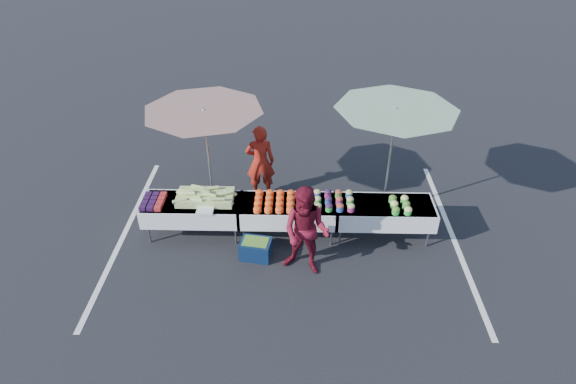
{
  "coord_description": "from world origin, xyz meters",
  "views": [
    {
      "loc": [
        0.17,
        -7.27,
        5.99
      ],
      "look_at": [
        0.0,
        0.0,
        1.0
      ],
      "focal_mm": 30.0,
      "sensor_mm": 36.0,
      "label": 1
    }
  ],
  "objects_px": {
    "umbrella_left": "(204,119)",
    "storage_bin": "(256,249)",
    "table_left": "(193,209)",
    "customer": "(306,232)",
    "vendor": "(260,162)",
    "umbrella_right": "(395,118)",
    "table_right": "(384,212)",
    "table_center": "(288,210)"
  },
  "relations": [
    {
      "from": "table_left",
      "to": "umbrella_left",
      "type": "bearing_deg",
      "value": 73.0
    },
    {
      "from": "table_right",
      "to": "table_left",
      "type": "bearing_deg",
      "value": 180.0
    },
    {
      "from": "umbrella_left",
      "to": "umbrella_right",
      "type": "xyz_separation_m",
      "value": [
        3.51,
        0.03,
        0.04
      ]
    },
    {
      "from": "umbrella_left",
      "to": "customer",
      "type": "bearing_deg",
      "value": -42.55
    },
    {
      "from": "table_center",
      "to": "storage_bin",
      "type": "distance_m",
      "value": 0.95
    },
    {
      "from": "vendor",
      "to": "storage_bin",
      "type": "height_order",
      "value": "vendor"
    },
    {
      "from": "table_center",
      "to": "vendor",
      "type": "relative_size",
      "value": 1.12
    },
    {
      "from": "table_left",
      "to": "vendor",
      "type": "distance_m",
      "value": 1.82
    },
    {
      "from": "vendor",
      "to": "customer",
      "type": "height_order",
      "value": "customer"
    },
    {
      "from": "table_left",
      "to": "table_right",
      "type": "height_order",
      "value": "same"
    },
    {
      "from": "customer",
      "to": "table_center",
      "type": "bearing_deg",
      "value": 127.54
    },
    {
      "from": "table_center",
      "to": "vendor",
      "type": "height_order",
      "value": "vendor"
    },
    {
      "from": "table_right",
      "to": "vendor",
      "type": "height_order",
      "value": "vendor"
    },
    {
      "from": "table_right",
      "to": "umbrella_right",
      "type": "distance_m",
      "value": 1.74
    },
    {
      "from": "storage_bin",
      "to": "umbrella_right",
      "type": "bearing_deg",
      "value": 39.14
    },
    {
      "from": "customer",
      "to": "table_right",
      "type": "bearing_deg",
      "value": 52.09
    },
    {
      "from": "table_left",
      "to": "vendor",
      "type": "xyz_separation_m",
      "value": [
        1.19,
        1.35,
        0.24
      ]
    },
    {
      "from": "table_left",
      "to": "storage_bin",
      "type": "distance_m",
      "value": 1.45
    },
    {
      "from": "umbrella_left",
      "to": "storage_bin",
      "type": "relative_size",
      "value": 4.13
    },
    {
      "from": "table_left",
      "to": "customer",
      "type": "bearing_deg",
      "value": -24.43
    },
    {
      "from": "table_right",
      "to": "umbrella_right",
      "type": "relative_size",
      "value": 0.78
    },
    {
      "from": "umbrella_right",
      "to": "vendor",
      "type": "bearing_deg",
      "value": 167.82
    },
    {
      "from": "vendor",
      "to": "umbrella_right",
      "type": "bearing_deg",
      "value": 163.23
    },
    {
      "from": "umbrella_left",
      "to": "storage_bin",
      "type": "distance_m",
      "value": 2.57
    },
    {
      "from": "table_center",
      "to": "customer",
      "type": "relative_size",
      "value": 1.09
    },
    {
      "from": "table_right",
      "to": "storage_bin",
      "type": "relative_size",
      "value": 3.06
    },
    {
      "from": "table_left",
      "to": "umbrella_right",
      "type": "distance_m",
      "value": 4.13
    },
    {
      "from": "table_left",
      "to": "table_right",
      "type": "relative_size",
      "value": 1.0
    },
    {
      "from": "table_left",
      "to": "customer",
      "type": "height_order",
      "value": "customer"
    },
    {
      "from": "table_center",
      "to": "umbrella_right",
      "type": "height_order",
      "value": "umbrella_right"
    },
    {
      "from": "umbrella_right",
      "to": "storage_bin",
      "type": "distance_m",
      "value": 3.49
    },
    {
      "from": "customer",
      "to": "table_left",
      "type": "bearing_deg",
      "value": 174.35
    },
    {
      "from": "table_left",
      "to": "table_center",
      "type": "xyz_separation_m",
      "value": [
        1.8,
        0.0,
        0.0
      ]
    },
    {
      "from": "vendor",
      "to": "umbrella_left",
      "type": "height_order",
      "value": "umbrella_left"
    },
    {
      "from": "table_center",
      "to": "umbrella_right",
      "type": "relative_size",
      "value": 0.78
    },
    {
      "from": "storage_bin",
      "to": "customer",
      "type": "bearing_deg",
      "value": -10.22
    },
    {
      "from": "umbrella_left",
      "to": "umbrella_right",
      "type": "height_order",
      "value": "umbrella_right"
    },
    {
      "from": "vendor",
      "to": "table_center",
      "type": "bearing_deg",
      "value": 109.72
    },
    {
      "from": "umbrella_right",
      "to": "customer",
      "type": "bearing_deg",
      "value": -132.49
    },
    {
      "from": "table_center",
      "to": "umbrella_right",
      "type": "xyz_separation_m",
      "value": [
        1.95,
        0.8,
        1.54
      ]
    },
    {
      "from": "table_left",
      "to": "umbrella_right",
      "type": "height_order",
      "value": "umbrella_right"
    },
    {
      "from": "umbrella_left",
      "to": "storage_bin",
      "type": "bearing_deg",
      "value": -55.02
    }
  ]
}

